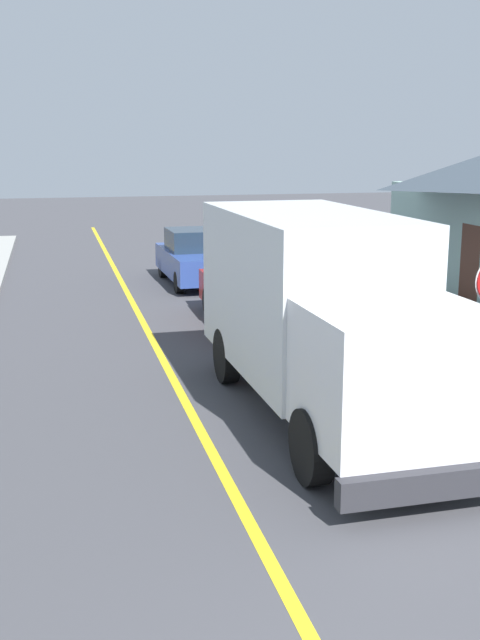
% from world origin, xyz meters
% --- Properties ---
extents(centre_line_yellow, '(0.16, 56.00, 0.01)m').
position_xyz_m(centre_line_yellow, '(0.00, 10.00, 0.00)').
color(centre_line_yellow, gold).
rests_on(centre_line_yellow, ground).
extents(box_truck, '(2.56, 7.23, 3.20)m').
position_xyz_m(box_truck, '(2.04, 8.88, 1.77)').
color(box_truck, silver).
rests_on(box_truck, ground).
extents(parked_car_near, '(1.84, 4.42, 1.67)m').
position_xyz_m(parked_car_near, '(2.55, 15.32, 0.79)').
color(parked_car_near, maroon).
rests_on(parked_car_near, ground).
extents(parked_car_mid, '(1.91, 4.44, 1.67)m').
position_xyz_m(parked_car_mid, '(2.22, 21.03, 0.79)').
color(parked_car_mid, '#2D4793').
rests_on(parked_car_mid, ground).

